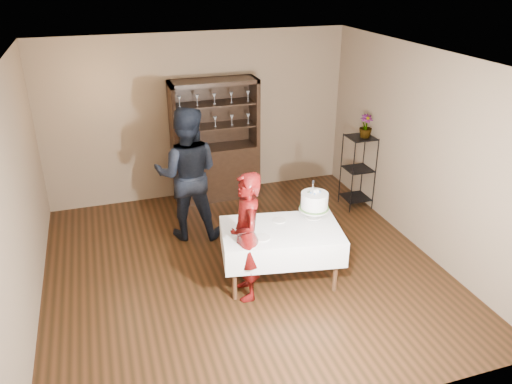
% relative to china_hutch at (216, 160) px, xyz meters
% --- Properties ---
extents(floor, '(5.00, 5.00, 0.00)m').
position_rel_china_hutch_xyz_m(floor, '(-0.20, -2.25, -0.66)').
color(floor, black).
rests_on(floor, ground).
extents(ceiling, '(5.00, 5.00, 0.00)m').
position_rel_china_hutch_xyz_m(ceiling, '(-0.20, -2.25, 2.04)').
color(ceiling, white).
rests_on(ceiling, back_wall).
extents(back_wall, '(5.00, 0.02, 2.70)m').
position_rel_china_hutch_xyz_m(back_wall, '(-0.20, 0.25, 0.69)').
color(back_wall, '#77634C').
rests_on(back_wall, floor).
extents(wall_left, '(0.02, 5.00, 2.70)m').
position_rel_china_hutch_xyz_m(wall_left, '(-2.70, -2.25, 0.69)').
color(wall_left, '#77634C').
rests_on(wall_left, floor).
extents(wall_right, '(0.02, 5.00, 2.70)m').
position_rel_china_hutch_xyz_m(wall_right, '(2.30, -2.25, 0.69)').
color(wall_right, '#77634C').
rests_on(wall_right, floor).
extents(china_hutch, '(1.40, 0.48, 2.00)m').
position_rel_china_hutch_xyz_m(china_hutch, '(0.00, 0.00, 0.00)').
color(china_hutch, black).
rests_on(china_hutch, floor).
extents(plant_etagere, '(0.42, 0.42, 1.20)m').
position_rel_china_hutch_xyz_m(plant_etagere, '(2.08, -1.05, -0.01)').
color(plant_etagere, black).
rests_on(plant_etagere, floor).
extents(cake_table, '(1.58, 1.13, 0.72)m').
position_rel_china_hutch_xyz_m(cake_table, '(0.17, -2.63, -0.11)').
color(cake_table, silver).
rests_on(cake_table, floor).
extents(woman, '(0.43, 0.61, 1.58)m').
position_rel_china_hutch_xyz_m(woman, '(-0.32, -2.80, 0.13)').
color(woman, '#360407').
rests_on(woman, floor).
extents(man, '(1.11, 0.97, 1.93)m').
position_rel_china_hutch_xyz_m(man, '(-0.68, -1.15, 0.30)').
color(man, black).
rests_on(man, floor).
extents(cake, '(0.41, 0.41, 0.52)m').
position_rel_china_hutch_xyz_m(cake, '(0.67, -2.46, 0.27)').
color(cake, silver).
rests_on(cake, cake_table).
extents(plate_near, '(0.25, 0.25, 0.01)m').
position_rel_china_hutch_xyz_m(plate_near, '(-0.12, -2.77, 0.06)').
color(plate_near, silver).
rests_on(plate_near, cake_table).
extents(plate_far, '(0.20, 0.20, 0.01)m').
position_rel_china_hutch_xyz_m(plate_far, '(0.22, -2.43, 0.06)').
color(plate_far, silver).
rests_on(plate_far, cake_table).
extents(potted_plant, '(0.21, 0.21, 0.36)m').
position_rel_china_hutch_xyz_m(potted_plant, '(2.12, -1.09, 0.70)').
color(potted_plant, '#497437').
rests_on(potted_plant, plant_etagere).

